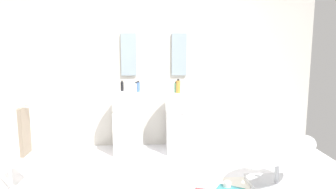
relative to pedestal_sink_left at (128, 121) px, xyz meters
name	(u,v)px	position (x,y,z in m)	size (l,w,h in m)	color
rear_partition	(154,60)	(0.37, 0.38, 0.84)	(4.80, 0.10, 2.60)	beige
pedestal_sink_left	(128,121)	(0.00, 0.00, 0.00)	(0.44, 0.44, 0.98)	white
pedestal_sink_right	(181,120)	(0.75, 0.00, 0.00)	(0.44, 0.44, 0.98)	white
vanity_mirror_left	(129,55)	(0.00, 0.31, 0.93)	(0.22, 0.03, 0.62)	#8C9EA8
vanity_mirror_right	(179,54)	(0.75, 0.31, 0.93)	(0.22, 0.03, 0.62)	#8C9EA8
lounge_chair	(278,157)	(1.66, -1.23, -0.11)	(1.10, 1.10, 0.65)	#B7BABF
towel_rack	(22,133)	(-1.01, -1.14, 0.17)	(0.37, 0.22, 0.95)	#B7BABF
coffee_mug	(227,185)	(1.12, -1.25, -0.41)	(0.08, 0.08, 0.08)	white
soap_bottle_black	(122,86)	(-0.08, 0.08, 0.49)	(0.04, 0.04, 0.15)	black
soap_bottle_green	(176,88)	(0.67, -0.10, 0.49)	(0.05, 0.05, 0.15)	#59996B
soap_bottle_blue	(138,87)	(0.15, -0.03, 0.49)	(0.04, 0.04, 0.16)	#4C72B7
soap_bottle_amber	(178,86)	(0.69, -0.14, 0.51)	(0.06, 0.06, 0.19)	#C68C38
soap_bottle_clear	(136,87)	(0.12, -0.01, 0.48)	(0.05, 0.05, 0.14)	silver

